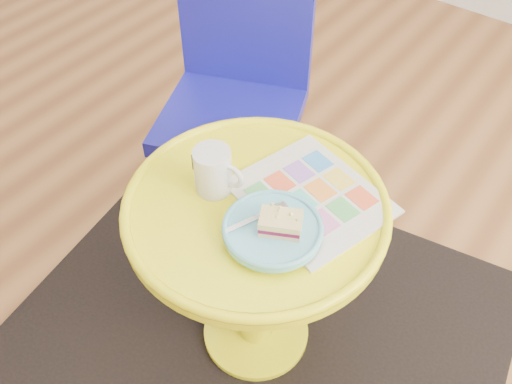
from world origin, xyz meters
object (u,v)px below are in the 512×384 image
Objects in this scene: side_table at (256,249)px; mug at (214,170)px; plate at (273,230)px; chair at (237,89)px; newspaper at (311,197)px.

mug is (-0.10, -0.01, 0.21)m from side_table.
mug is at bearing -171.78° from side_table.
plate is (0.18, -0.03, -0.04)m from mug.
side_table is 2.83× the size of plate.
side_table is 0.50m from chair.
plate is (0.41, -0.41, 0.08)m from chair.
newspaper is at bearing 88.77° from plate.
chair is 7.25× the size of mug.
plate is at bearing -75.50° from newspaper.
chair is at bearing 135.65° from plate.
chair is at bearing 114.67° from mug.
chair is at bearing 162.84° from newspaper.
plate is at bearing -66.76° from chair.
plate is (-0.00, -0.14, 0.02)m from newspaper.
newspaper is 0.14m from plate.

